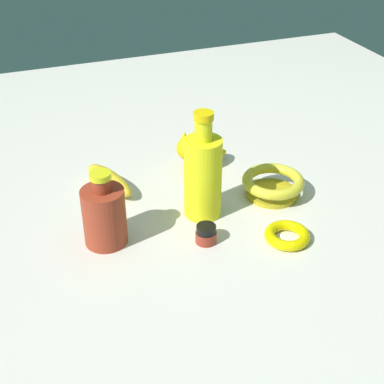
# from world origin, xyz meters

# --- Properties ---
(ground) EXTENTS (2.00, 2.00, 0.00)m
(ground) POSITION_xyz_m (0.00, 0.00, 0.00)
(ground) COLOR silver
(bottle_short) EXTENTS (0.08, 0.08, 0.16)m
(bottle_short) POSITION_xyz_m (0.03, -0.19, 0.06)
(bottle_short) COLOR maroon
(bottle_short) RESTS_ON ground
(nail_polish_jar) EXTENTS (0.04, 0.04, 0.04)m
(nail_polish_jar) POSITION_xyz_m (0.11, -0.01, 0.02)
(nail_polish_jar) COLOR maroon
(nail_polish_jar) RESTS_ON ground
(banana) EXTENTS (0.17, 0.10, 0.05)m
(banana) POSITION_xyz_m (-0.16, -0.14, 0.02)
(banana) COLOR gold
(banana) RESTS_ON ground
(bowl) EXTENTS (0.14, 0.14, 0.05)m
(bowl) POSITION_xyz_m (-0.00, 0.19, 0.03)
(bowl) COLOR gold
(bowl) RESTS_ON ground
(bangle) EXTENTS (0.09, 0.09, 0.02)m
(bangle) POSITION_xyz_m (0.16, 0.14, 0.01)
(bangle) COLOR #DFC904
(bangle) RESTS_ON ground
(cat_figurine) EXTENTS (0.09, 0.14, 0.10)m
(cat_figurine) POSITION_xyz_m (-0.17, 0.08, 0.04)
(cat_figurine) COLOR #DDBD0E
(cat_figurine) RESTS_ON ground
(bottle_tall) EXTENTS (0.08, 0.08, 0.23)m
(bottle_tall) POSITION_xyz_m (0.01, 0.02, 0.10)
(bottle_tall) COLOR yellow
(bottle_tall) RESTS_ON ground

